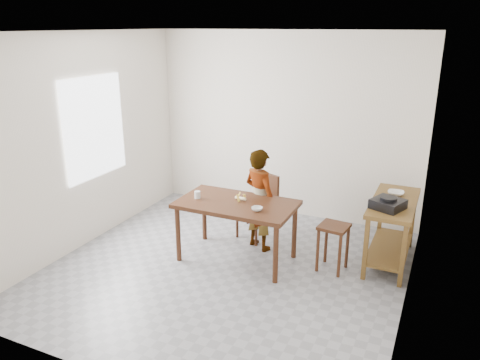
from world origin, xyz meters
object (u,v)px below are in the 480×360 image
at_px(dining_chair, 256,207).
at_px(stool, 333,247).
at_px(child, 260,200).
at_px(dining_table, 237,231).
at_px(prep_counter, 391,232).

distance_m(dining_chair, stool, 1.24).
height_order(child, dining_chair, child).
bearing_deg(dining_table, child, 72.45).
xyz_separation_m(dining_chair, stool, (1.15, -0.44, -0.16)).
bearing_deg(dining_chair, dining_table, -65.96).
height_order(dining_table, stool, dining_table).
bearing_deg(prep_counter, dining_table, -157.85).
height_order(dining_table, dining_chair, dining_chair).
relative_size(dining_table, prep_counter, 1.17).
bearing_deg(child, dining_table, 96.47).
height_order(prep_counter, dining_chair, dining_chair).
height_order(dining_table, prep_counter, prep_counter).
height_order(child, stool, child).
xyz_separation_m(prep_counter, dining_chair, (-1.74, -0.03, 0.04)).
bearing_deg(prep_counter, child, -169.77).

